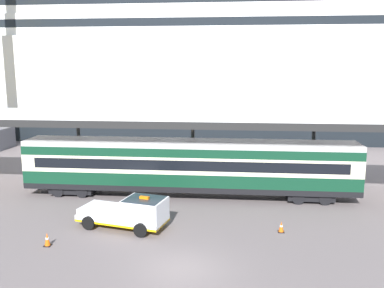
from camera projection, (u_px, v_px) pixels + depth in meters
ground_plane at (181, 268)px, 19.28m from camera, size 400.00×400.00×0.00m
cruise_ship at (317, 46)px, 57.97m from camera, size 172.40×22.58×35.55m
platform_canopy at (189, 117)px, 29.54m from camera, size 46.42×5.72×6.02m
train_carriage at (189, 165)px, 29.76m from camera, size 23.80×2.81×4.11m
service_truck at (130, 212)px, 23.99m from camera, size 5.53×3.17×2.02m
traffic_cone_near at (47, 239)px, 21.66m from camera, size 0.36×0.36×0.73m
traffic_cone_mid at (281, 227)px, 23.49m from camera, size 0.36×0.36×0.64m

